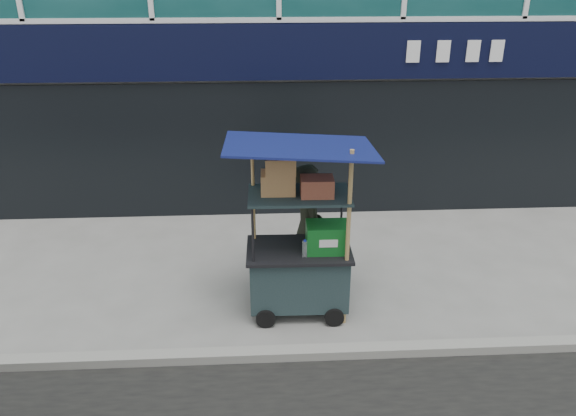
{
  "coord_description": "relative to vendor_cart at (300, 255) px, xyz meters",
  "views": [
    {
      "loc": [
        -0.36,
        -5.5,
        4.3
      ],
      "look_at": [
        0.0,
        1.2,
        1.31
      ],
      "focal_mm": 35.0,
      "sensor_mm": 36.0,
      "label": 1
    }
  ],
  "objects": [
    {
      "name": "vendor_cart",
      "position": [
        0.0,
        0.0,
        0.0
      ],
      "size": [
        1.78,
        1.27,
        2.39
      ],
      "rotation": [
        0.0,
        0.0,
        -0.02
      ],
      "color": "#1A2B2C",
      "rests_on": "ground"
    },
    {
      "name": "vendor_man",
      "position": [
        0.14,
        0.54,
        0.1
      ],
      "size": [
        0.64,
        0.79,
        1.87
      ],
      "primitive_type": "imported",
      "rotation": [
        0.0,
        0.0,
        1.89
      ],
      "color": "black",
      "rests_on": "ground"
    },
    {
      "name": "curb",
      "position": [
        -0.14,
        -0.98,
        -0.78
      ],
      "size": [
        80.0,
        0.18,
        0.12
      ],
      "primitive_type": "cube",
      "color": "gray",
      "rests_on": "ground"
    },
    {
      "name": "ground",
      "position": [
        -0.14,
        -0.78,
        -0.84
      ],
      "size": [
        80.0,
        80.0,
        0.0
      ],
      "primitive_type": "plane",
      "color": "slate",
      "rests_on": "ground"
    }
  ]
}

